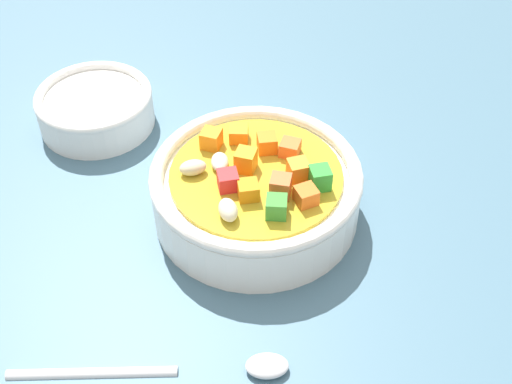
% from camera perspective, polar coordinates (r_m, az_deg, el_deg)
% --- Properties ---
extents(ground_plane, '(1.40, 1.40, 0.02)m').
position_cam_1_polar(ground_plane, '(0.60, 0.00, -2.47)').
color(ground_plane, '#42667A').
extents(soup_bowl_main, '(0.18, 0.18, 0.07)m').
position_cam_1_polar(soup_bowl_main, '(0.57, 0.00, 0.20)').
color(soup_bowl_main, white).
rests_on(soup_bowl_main, ground_plane).
extents(spoon, '(0.20, 0.07, 0.01)m').
position_cam_1_polar(spoon, '(0.50, -7.26, -14.70)').
color(spoon, silver).
rests_on(spoon, ground_plane).
extents(side_bowl_small, '(0.12, 0.12, 0.04)m').
position_cam_1_polar(side_bowl_small, '(0.69, -13.53, 7.02)').
color(side_bowl_small, white).
rests_on(side_bowl_small, ground_plane).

